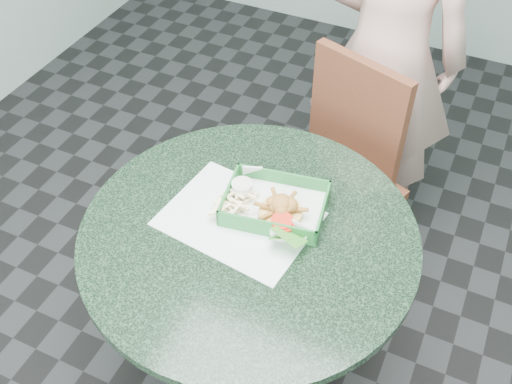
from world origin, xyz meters
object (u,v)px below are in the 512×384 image
at_px(dining_chair, 344,166).
at_px(food_basket, 275,211).
at_px(cafe_table, 249,272).
at_px(sauce_ramekin, 245,188).
at_px(diner_person, 389,38).
at_px(crab_sandwich, 279,212).

xyz_separation_m(dining_chair, food_basket, (-0.06, -0.52, 0.24)).
bearing_deg(cafe_table, sauce_ramekin, 119.32).
relative_size(dining_chair, sauce_ramekin, 15.16).
distance_m(dining_chair, diner_person, 0.49).
bearing_deg(diner_person, crab_sandwich, 83.54).
xyz_separation_m(cafe_table, sauce_ramekin, (-0.07, 0.13, 0.22)).
relative_size(cafe_table, crab_sandwich, 7.76).
height_order(dining_chair, food_basket, dining_chair).
relative_size(food_basket, crab_sandwich, 2.31).
relative_size(cafe_table, diner_person, 0.54).
xyz_separation_m(dining_chair, diner_person, (0.02, 0.33, 0.36)).
distance_m(crab_sandwich, sauce_ramekin, 0.14).
bearing_deg(crab_sandwich, sauce_ramekin, 159.34).
xyz_separation_m(diner_person, sauce_ramekin, (-0.18, -0.84, -0.10)).
bearing_deg(crab_sandwich, food_basket, 131.47).
distance_m(diner_person, food_basket, 0.87).
bearing_deg(dining_chair, crab_sandwich, -74.08).
bearing_deg(food_basket, sauce_ramekin, 168.40).
bearing_deg(dining_chair, cafe_table, -78.94).
bearing_deg(crab_sandwich, cafe_table, -127.18).
bearing_deg(food_basket, dining_chair, 83.85).
bearing_deg(crab_sandwich, dining_chair, 86.61).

